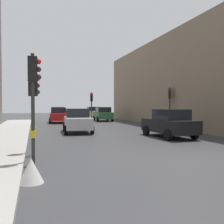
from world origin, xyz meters
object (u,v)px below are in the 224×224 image
object	(u,v)px
traffic_light_far_median	(92,102)
warning_sign_triangle	(31,171)
car_green_estate	(103,114)
car_yellow_taxi	(58,113)
car_white_compact	(93,113)
car_silver_hatchback	(77,120)
traffic_light_mid_street	(170,100)
car_dark_suv	(169,123)
traffic_light_near_left	(33,88)
traffic_light_near_right	(34,98)
car_red_sedan	(58,115)

from	to	relation	value
traffic_light_far_median	warning_sign_triangle	size ratio (longest dim) A/B	5.16
car_green_estate	car_yellow_taxi	size ratio (longest dim) A/B	0.99
warning_sign_triangle	car_white_compact	bearing A→B (deg)	74.70
warning_sign_triangle	car_silver_hatchback	bearing A→B (deg)	75.46
car_white_compact	traffic_light_mid_street	bearing A→B (deg)	-82.09
car_silver_hatchback	car_white_compact	world-z (taller)	same
car_dark_suv	traffic_light_near_left	bearing A→B (deg)	-146.01
traffic_light_near_left	car_dark_suv	bearing A→B (deg)	33.99
traffic_light_near_left	car_white_compact	xyz separation A→B (m)	(8.57, 29.55, -1.70)
car_silver_hatchback	car_white_compact	size ratio (longest dim) A/B	1.00
car_green_estate	car_yellow_taxi	bearing A→B (deg)	136.11
car_green_estate	warning_sign_triangle	bearing A→B (deg)	-108.81
car_silver_hatchback	car_white_compact	bearing A→B (deg)	74.23
traffic_light_mid_street	car_dark_suv	world-z (taller)	traffic_light_mid_street
traffic_light_near_left	traffic_light_near_right	world-z (taller)	traffic_light_near_left
traffic_light_near_left	traffic_light_mid_street	bearing A→B (deg)	44.28
traffic_light_mid_street	car_silver_hatchback	world-z (taller)	traffic_light_mid_street
traffic_light_mid_street	car_silver_hatchback	bearing A→B (deg)	-174.56
traffic_light_near_left	warning_sign_triangle	xyz separation A→B (m)	(-0.07, -2.03, -2.25)
car_dark_suv	traffic_light_near_right	bearing A→B (deg)	-155.33
car_red_sedan	car_yellow_taxi	world-z (taller)	same
car_silver_hatchback	traffic_light_far_median	bearing A→B (deg)	70.45
traffic_light_mid_street	traffic_light_far_median	bearing A→B (deg)	127.30
car_yellow_taxi	car_green_estate	bearing A→B (deg)	-43.89
car_green_estate	traffic_light_near_left	bearing A→B (deg)	-110.21
traffic_light_far_median	car_silver_hatchback	bearing A→B (deg)	-109.55
traffic_light_near_left	car_green_estate	bearing A→B (deg)	69.79
car_red_sedan	car_dark_suv	bearing A→B (deg)	-70.81
car_red_sedan	car_dark_suv	distance (m)	16.59
traffic_light_near_right	car_red_sedan	bearing A→B (deg)	82.16
traffic_light_far_median	car_white_compact	bearing A→B (deg)	76.83
traffic_light_mid_street	car_green_estate	xyz separation A→B (m)	(-2.82, 11.79, -1.55)
car_silver_hatchback	car_green_estate	distance (m)	13.62
car_red_sedan	warning_sign_triangle	world-z (taller)	car_red_sedan
traffic_light_near_left	traffic_light_near_right	size ratio (longest dim) A/B	1.13
traffic_light_mid_street	car_dark_suv	size ratio (longest dim) A/B	0.82
traffic_light_far_median	warning_sign_triangle	distance (m)	20.86
car_dark_suv	car_red_sedan	bearing A→B (deg)	109.19
car_silver_hatchback	car_white_compact	xyz separation A→B (m)	(5.49, 19.43, 0.00)
car_silver_hatchback	traffic_light_near_left	bearing A→B (deg)	-106.95
car_red_sedan	car_dark_suv	world-z (taller)	same
traffic_light_far_median	car_green_estate	bearing A→B (deg)	62.43
traffic_light_mid_street	warning_sign_triangle	world-z (taller)	traffic_light_mid_street
traffic_light_near_right	car_dark_suv	size ratio (longest dim) A/B	0.77
traffic_light_mid_street	traffic_light_near_left	bearing A→B (deg)	-135.72
car_white_compact	traffic_light_near_left	bearing A→B (deg)	-106.18
car_red_sedan	warning_sign_triangle	distance (m)	23.34
car_white_compact	car_dark_suv	world-z (taller)	same
traffic_light_near_left	car_dark_suv	size ratio (longest dim) A/B	0.87
car_white_compact	car_dark_suv	xyz separation A→B (m)	(-0.45, -24.08, 0.00)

